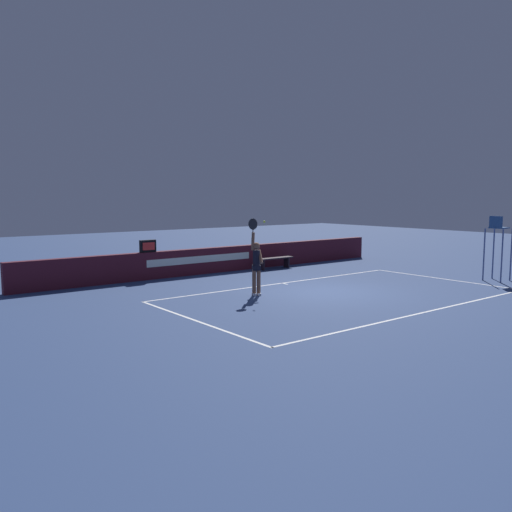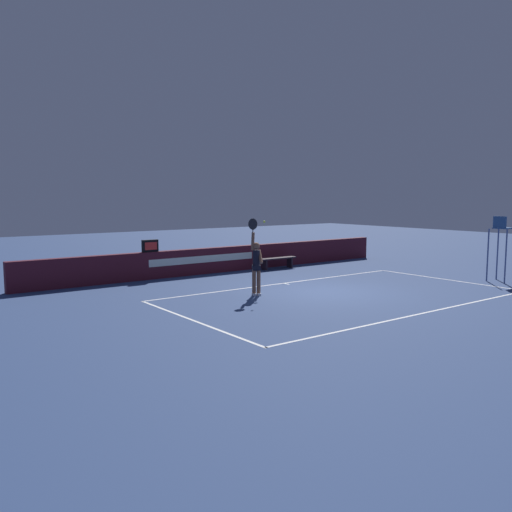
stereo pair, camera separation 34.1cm
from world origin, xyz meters
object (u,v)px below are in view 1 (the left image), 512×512
Objects in this scene: tennis_player at (256,264)px; courtside_bench_near at (274,260)px; speed_display at (148,246)px; tennis_ball at (264,222)px; umpire_chair at (498,240)px.

tennis_player is 1.33× the size of courtside_bench_near.
speed_display is 4.95m from tennis_player.
courtside_bench_near is (4.00, 4.29, -1.87)m from tennis_ball.
speed_display reaches higher than courtside_bench_near.
umpire_chair reaches higher than courtside_bench_near.
speed_display is 0.26× the size of tennis_player.
courtside_bench_near is (4.20, 4.15, -0.60)m from tennis_player.
speed_display is at bearing 173.21° from courtside_bench_near.
umpire_chair is (8.44, -3.08, 0.49)m from tennis_player.
speed_display is 5.51m from courtside_bench_near.
tennis_player is at bearing 159.93° from umpire_chair.
umpire_chair is (8.24, -2.94, -0.79)m from tennis_ball.
tennis_ball is at bearing -36.90° from tennis_player.
courtside_bench_near is at bearing 47.00° from tennis_ball.
tennis_ball is (1.40, -4.94, 1.02)m from speed_display.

